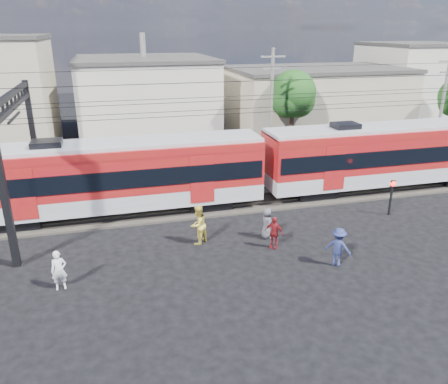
{
  "coord_description": "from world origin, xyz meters",
  "views": [
    {
      "loc": [
        -5.5,
        -15.07,
        9.8
      ],
      "look_at": [
        -0.2,
        5.0,
        1.97
      ],
      "focal_mm": 35.0,
      "sensor_mm": 36.0,
      "label": 1
    }
  ],
  "objects_px": {
    "commuter_train": "(119,174)",
    "crossing_signal": "(392,191)",
    "pedestrian_a": "(59,270)",
    "pedestrian_c": "(338,247)"
  },
  "relations": [
    {
      "from": "pedestrian_a",
      "to": "pedestrian_c",
      "type": "bearing_deg",
      "value": -12.98
    },
    {
      "from": "commuter_train",
      "to": "crossing_signal",
      "type": "relative_size",
      "value": 24.79
    },
    {
      "from": "commuter_train",
      "to": "crossing_signal",
      "type": "distance_m",
      "value": 14.91
    },
    {
      "from": "pedestrian_a",
      "to": "crossing_signal",
      "type": "height_order",
      "value": "crossing_signal"
    },
    {
      "from": "pedestrian_a",
      "to": "crossing_signal",
      "type": "xyz_separation_m",
      "value": [
        17.08,
        3.1,
        0.58
      ]
    },
    {
      "from": "crossing_signal",
      "to": "pedestrian_a",
      "type": "bearing_deg",
      "value": -169.72
    },
    {
      "from": "pedestrian_a",
      "to": "crossing_signal",
      "type": "relative_size",
      "value": 0.81
    },
    {
      "from": "pedestrian_a",
      "to": "pedestrian_c",
      "type": "relative_size",
      "value": 0.93
    },
    {
      "from": "pedestrian_a",
      "to": "pedestrian_c",
      "type": "height_order",
      "value": "pedestrian_c"
    },
    {
      "from": "crossing_signal",
      "to": "pedestrian_c",
      "type": "bearing_deg",
      "value": -142.43
    }
  ]
}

